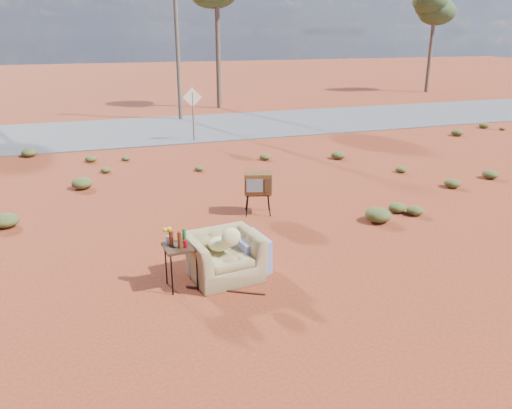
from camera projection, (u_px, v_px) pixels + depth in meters
name	position (u px, v px, depth m)	size (l,w,h in m)	color
ground	(251.00, 268.00, 9.62)	(140.00, 140.00, 0.00)	maroon
highway	(148.00, 130.00, 23.01)	(140.00, 7.00, 0.04)	#565659
armchair	(229.00, 249.00, 9.18)	(1.58, 1.14, 1.12)	#8F7B4E
tv_unit	(258.00, 183.00, 12.26)	(0.78, 0.69, 1.06)	black
side_table	(177.00, 244.00, 8.66)	(0.59, 0.59, 1.11)	#361F13
rusty_bar	(225.00, 290.00, 8.75)	(0.04, 0.04, 1.43)	#471E13
road_sign	(193.00, 105.00, 20.31)	(0.78, 0.06, 2.19)	brown
eucalyptus_right	(435.00, 8.00, 35.87)	(3.20, 3.20, 7.10)	brown
utility_pole_center	(177.00, 35.00, 24.51)	(1.40, 0.20, 8.00)	brown
scrub_patch	(169.00, 198.00, 13.26)	(17.49, 8.07, 0.33)	#4F5625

